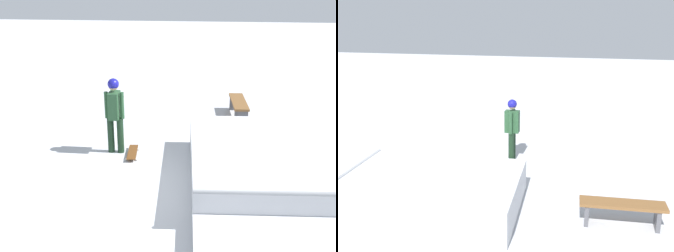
% 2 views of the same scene
% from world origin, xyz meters
% --- Properties ---
extents(ground_plane, '(60.00, 60.00, 0.00)m').
position_xyz_m(ground_plane, '(0.00, 0.00, 0.00)').
color(ground_plane, '#B7BABF').
extents(skate_ramp, '(5.55, 2.92, 0.74)m').
position_xyz_m(skate_ramp, '(-0.17, 1.10, 0.32)').
color(skate_ramp, silver).
rests_on(skate_ramp, ground).
extents(skater, '(0.38, 0.44, 1.73)m').
position_xyz_m(skater, '(-1.67, -2.00, 1.01)').
color(skater, black).
rests_on(skater, ground).
extents(skateboard, '(0.82, 0.32, 0.09)m').
position_xyz_m(skateboard, '(-1.52, -1.59, 0.08)').
color(skateboard, '#593314').
rests_on(skateboard, ground).
extents(park_bench, '(1.62, 0.49, 0.48)m').
position_xyz_m(park_bench, '(-4.45, 0.92, 0.36)').
color(park_bench, brown).
rests_on(park_bench, ground).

